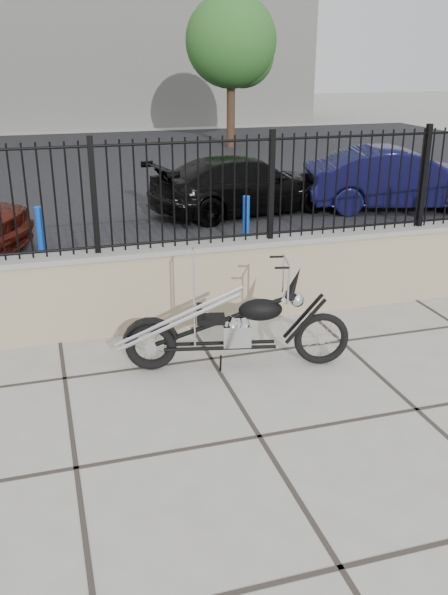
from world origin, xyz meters
TOP-DOWN VIEW (x-y plane):
  - ground_plane at (0.00, 0.00)m, footprint 90.00×90.00m
  - parking_lot at (0.00, 12.50)m, footprint 30.00×30.00m
  - retaining_wall at (0.00, 2.50)m, footprint 14.00×0.36m
  - iron_fence at (0.00, 2.50)m, footprint 14.00×0.08m
  - background_building at (0.00, 26.50)m, footprint 22.00×6.00m
  - chopper_motorcycle at (0.16, 1.27)m, footprint 2.19×0.84m
  - car_black at (2.39, 7.59)m, footprint 4.09×2.26m
  - car_blue at (5.48, 7.00)m, footprint 3.98×2.21m
  - bollard_a at (-1.58, 4.79)m, footprint 0.16×0.16m
  - bollard_b at (1.55, 5.02)m, footprint 0.11×0.11m
  - tree_right at (4.96, 16.86)m, footprint 2.98×2.98m

SIDE VIEW (x-z plane):
  - ground_plane at x=0.00m, z-range 0.00..0.00m
  - parking_lot at x=0.00m, z-range 0.00..0.00m
  - bollard_b at x=1.55m, z-range 0.00..0.91m
  - retaining_wall at x=0.00m, z-range 0.00..0.96m
  - bollard_a at x=-1.58m, z-range 0.00..1.00m
  - car_black at x=2.39m, z-range 0.00..1.12m
  - car_blue at x=5.48m, z-range 0.00..1.24m
  - chopper_motorcycle at x=0.16m, z-range 0.00..1.29m
  - iron_fence at x=0.00m, z-range 0.96..2.16m
  - tree_right at x=4.96m, z-range 1.01..6.03m
  - background_building at x=0.00m, z-range 0.00..8.00m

